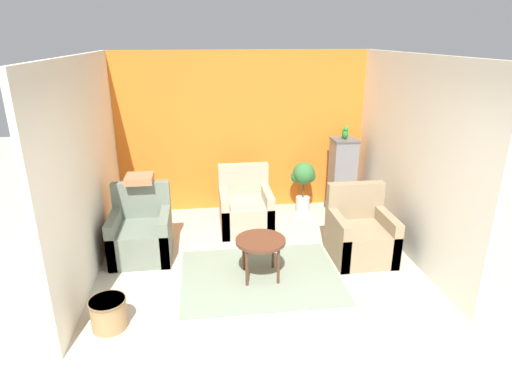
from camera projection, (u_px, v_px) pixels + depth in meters
name	position (u px, v px, depth m)	size (l,w,h in m)	color
ground_plane	(279.00, 341.00, 4.27)	(20.00, 20.00, 0.00)	beige
wall_back_accent	(242.00, 133.00, 7.19)	(4.26, 0.06, 2.66)	orange
wall_left	(86.00, 169.00, 5.23)	(0.06, 3.60, 2.66)	silver
wall_right	(411.00, 157.00, 5.74)	(0.06, 3.60, 2.66)	silver
area_rug	(260.00, 276.00, 5.40)	(1.98, 1.54, 0.01)	gray
coffee_table	(261.00, 243.00, 5.24)	(0.62, 0.62, 0.52)	#512D1E
armchair_left	(142.00, 235.00, 5.83)	(0.79, 0.81, 0.97)	slate
armchair_right	(360.00, 236.00, 5.80)	(0.79, 0.81, 0.97)	#8E7A5B
armchair_middle	(245.00, 210.00, 6.66)	(0.79, 0.81, 0.97)	tan
birdcage	(342.00, 177.00, 7.23)	(0.44, 0.44, 1.27)	#555559
parrot	(345.00, 133.00, 6.97)	(0.10, 0.18, 0.22)	#1E842D
potted_plant	(303.00, 179.00, 7.25)	(0.41, 0.38, 0.86)	beige
wicker_basket	(109.00, 313.00, 4.41)	(0.38, 0.38, 0.33)	#A37F51
throw_pillow	(139.00, 179.00, 5.86)	(0.37, 0.37, 0.10)	#B2704C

